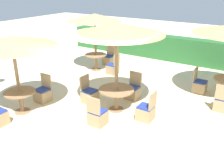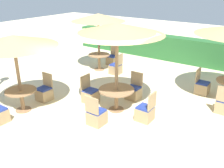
{
  "view_description": "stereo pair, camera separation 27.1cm",
  "coord_description": "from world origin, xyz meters",
  "px_view_note": "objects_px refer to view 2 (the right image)",
  "views": [
    {
      "loc": [
        3.88,
        -5.37,
        3.84
      ],
      "look_at": [
        0.0,
        0.6,
        0.9
      ],
      "focal_mm": 40.0,
      "sensor_mm": 36.0,
      "label": 1
    },
    {
      "loc": [
        4.11,
        -5.21,
        3.84
      ],
      "look_at": [
        0.0,
        0.6,
        0.9
      ],
      "focal_mm": 40.0,
      "sensor_mm": 36.0,
      "label": 2
    }
  ],
  "objects_px": {
    "round_table_back_left": "(99,58)",
    "parasol_front_left": "(13,41)",
    "parasol_center": "(117,29)",
    "patio_chair_center_south": "(96,116)",
    "patio_chair_center_west": "(90,95)",
    "patio_chair_center_east": "(145,112)",
    "parasol_back_left": "(98,18)",
    "patio_chair_back_left_north": "(112,59)",
    "patio_chair_center_north": "(134,92)",
    "patio_chair_back_right_west": "(202,87)",
    "patio_chair_front_left_north": "(44,93)",
    "round_table_center": "(116,93)",
    "patio_chair_back_right_south": "(224,105)",
    "round_table_front_left": "(21,95)",
    "patio_chair_back_left_east": "(116,68)"
  },
  "relations": [
    {
      "from": "patio_chair_front_left_north",
      "to": "parasol_back_left",
      "type": "bearing_deg",
      "value": -83.28
    },
    {
      "from": "round_table_back_left",
      "to": "round_table_center",
      "type": "height_order",
      "value": "round_table_back_left"
    },
    {
      "from": "patio_chair_back_right_south",
      "to": "parasol_center",
      "type": "xyz_separation_m",
      "value": [
        -2.85,
        -1.79,
        2.32
      ]
    },
    {
      "from": "patio_chair_front_left_north",
      "to": "patio_chair_back_right_west",
      "type": "distance_m",
      "value": 5.66
    },
    {
      "from": "round_table_center",
      "to": "patio_chair_center_south",
      "type": "bearing_deg",
      "value": -88.84
    },
    {
      "from": "parasol_front_left",
      "to": "round_table_back_left",
      "type": "bearing_deg",
      "value": 95.8
    },
    {
      "from": "patio_chair_back_right_south",
      "to": "patio_chair_back_left_east",
      "type": "bearing_deg",
      "value": 168.34
    },
    {
      "from": "patio_chair_back_right_west",
      "to": "patio_chair_center_east",
      "type": "xyz_separation_m",
      "value": [
        -0.78,
        -2.9,
        0.0
      ]
    },
    {
      "from": "patio_chair_back_right_west",
      "to": "parasol_center",
      "type": "distance_m",
      "value": 4.12
    },
    {
      "from": "round_table_back_left",
      "to": "parasol_front_left",
      "type": "distance_m",
      "value": 4.89
    },
    {
      "from": "patio_chair_front_left_north",
      "to": "round_table_front_left",
      "type": "bearing_deg",
      "value": 92.14
    },
    {
      "from": "parasol_center",
      "to": "patio_chair_center_west",
      "type": "height_order",
      "value": "parasol_center"
    },
    {
      "from": "patio_chair_back_left_east",
      "to": "patio_chair_back_left_north",
      "type": "xyz_separation_m",
      "value": [
        -0.93,
        1.04,
        0.0
      ]
    },
    {
      "from": "patio_chair_center_east",
      "to": "parasol_back_left",
      "type": "bearing_deg",
      "value": 54.1
    },
    {
      "from": "parasol_center",
      "to": "patio_chair_center_west",
      "type": "xyz_separation_m",
      "value": [
        -1.06,
        -0.03,
        -2.32
      ]
    },
    {
      "from": "patio_chair_back_left_east",
      "to": "patio_chair_center_south",
      "type": "relative_size",
      "value": 1.0
    },
    {
      "from": "parasol_front_left",
      "to": "patio_chair_center_east",
      "type": "relative_size",
      "value": 2.76
    },
    {
      "from": "patio_chair_back_left_north",
      "to": "patio_chair_center_south",
      "type": "relative_size",
      "value": 1.0
    },
    {
      "from": "patio_chair_back_left_north",
      "to": "patio_chair_front_left_north",
      "type": "xyz_separation_m",
      "value": [
        0.39,
        -4.64,
        0.0
      ]
    },
    {
      "from": "round_table_back_left",
      "to": "parasol_center",
      "type": "xyz_separation_m",
      "value": [
        2.89,
        -2.82,
        2.02
      ]
    },
    {
      "from": "patio_chair_center_west",
      "to": "patio_chair_center_south",
      "type": "relative_size",
      "value": 1.0
    },
    {
      "from": "patio_chair_center_west",
      "to": "round_table_back_left",
      "type": "bearing_deg",
      "value": -147.34
    },
    {
      "from": "patio_chair_back_left_north",
      "to": "parasol_center",
      "type": "xyz_separation_m",
      "value": [
        2.85,
        -3.82,
        2.32
      ]
    },
    {
      "from": "patio_chair_back_right_west",
      "to": "round_table_front_left",
      "type": "bearing_deg",
      "value": -42.83
    },
    {
      "from": "patio_chair_back_right_south",
      "to": "patio_chair_back_right_west",
      "type": "bearing_deg",
      "value": 133.26
    },
    {
      "from": "patio_chair_back_right_west",
      "to": "patio_chair_back_right_south",
      "type": "xyz_separation_m",
      "value": [
        1.0,
        -1.07,
        0.0
      ]
    },
    {
      "from": "parasol_center",
      "to": "patio_chair_back_right_south",
      "type": "bearing_deg",
      "value": 32.19
    },
    {
      "from": "patio_chair_center_west",
      "to": "patio_chair_back_left_east",
      "type": "bearing_deg",
      "value": -163.03
    },
    {
      "from": "round_table_front_left",
      "to": "patio_chair_center_north",
      "type": "height_order",
      "value": "patio_chair_center_north"
    },
    {
      "from": "patio_chair_back_left_north",
      "to": "parasol_center",
      "type": "height_order",
      "value": "parasol_center"
    },
    {
      "from": "patio_chair_center_east",
      "to": "patio_chair_back_right_south",
      "type": "bearing_deg",
      "value": -44.13
    },
    {
      "from": "parasol_back_left",
      "to": "patio_chair_front_left_north",
      "type": "height_order",
      "value": "parasol_back_left"
    },
    {
      "from": "round_table_back_left",
      "to": "patio_chair_back_right_south",
      "type": "bearing_deg",
      "value": -10.13
    },
    {
      "from": "parasol_center",
      "to": "round_table_center",
      "type": "height_order",
      "value": "parasol_center"
    },
    {
      "from": "round_table_front_left",
      "to": "patio_chair_front_left_north",
      "type": "xyz_separation_m",
      "value": [
        -0.03,
        0.92,
        -0.27
      ]
    },
    {
      "from": "parasol_back_left",
      "to": "patio_chair_center_east",
      "type": "height_order",
      "value": "parasol_back_left"
    },
    {
      "from": "patio_chair_back_left_north",
      "to": "round_table_front_left",
      "type": "distance_m",
      "value": 5.59
    },
    {
      "from": "patio_chair_back_left_north",
      "to": "patio_chair_center_north",
      "type": "relative_size",
      "value": 1.0
    },
    {
      "from": "patio_chair_back_right_west",
      "to": "patio_chair_center_west",
      "type": "bearing_deg",
      "value": -45.15
    },
    {
      "from": "parasol_back_left",
      "to": "patio_chair_back_left_north",
      "type": "distance_m",
      "value": 2.35
    },
    {
      "from": "round_table_center",
      "to": "round_table_front_left",
      "type": "bearing_deg",
      "value": -144.27
    },
    {
      "from": "parasol_center",
      "to": "patio_chair_center_south",
      "type": "xyz_separation_m",
      "value": [
        0.02,
        -1.05,
        -2.32
      ]
    },
    {
      "from": "patio_chair_center_west",
      "to": "patio_chair_center_north",
      "type": "bearing_deg",
      "value": 134.92
    },
    {
      "from": "patio_chair_front_left_north",
      "to": "round_table_center",
      "type": "distance_m",
      "value": 2.61
    },
    {
      "from": "parasol_front_left",
      "to": "parasol_back_left",
      "type": "bearing_deg",
      "value": 95.8
    },
    {
      "from": "round_table_center",
      "to": "patio_chair_center_south",
      "type": "relative_size",
      "value": 1.2
    },
    {
      "from": "round_table_back_left",
      "to": "patio_chair_back_left_north",
      "type": "relative_size",
      "value": 1.06
    },
    {
      "from": "round_table_center",
      "to": "parasol_center",
      "type": "bearing_deg",
      "value": 131.19
    },
    {
      "from": "parasol_back_left",
      "to": "patio_chair_back_right_south",
      "type": "relative_size",
      "value": 2.75
    },
    {
      "from": "patio_chair_back_left_east",
      "to": "patio_chair_center_west",
      "type": "bearing_deg",
      "value": -163.03
    }
  ]
}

